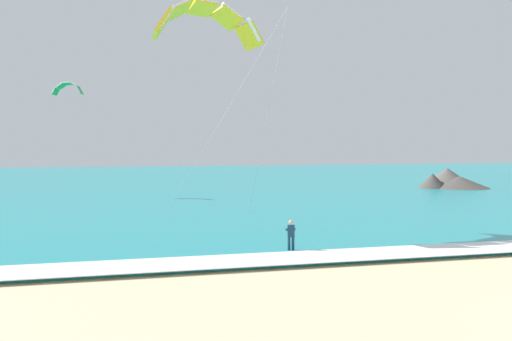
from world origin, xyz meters
name	(u,v)px	position (x,y,z in m)	size (l,w,h in m)	color
sea	(204,181)	(0.00, 70.86, 0.10)	(200.00, 120.00, 0.20)	teal
surf_foam	(416,251)	(0.00, 11.86, 0.22)	(200.00, 2.92, 0.04)	white
surfboard	(291,253)	(-5.75, 13.85, 0.03)	(0.74, 1.46, 0.09)	yellow
kitesurfer	(291,235)	(-5.75, 13.87, 0.94)	(0.60, 0.59, 1.69)	#143347
kite_primary	(206,19)	(-8.64, 21.22, 12.86)	(7.06, 8.67, 12.81)	yellow
kite_distant	(68,87)	(-17.72, 48.61, 11.20)	(3.24, 2.63, 1.31)	green
headland_right	(450,180)	(26.71, 49.35, 1.06)	(9.22, 9.71, 2.55)	#47423D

